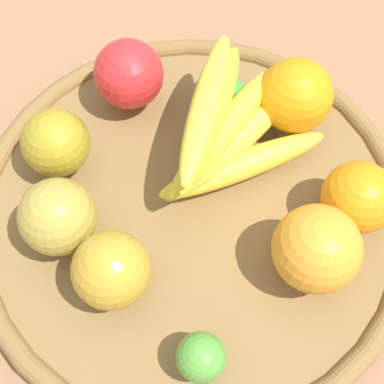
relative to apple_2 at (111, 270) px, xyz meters
The scene contains 12 objects.
ground_plane 0.13m from the apple_2, behind, with size 2.40×2.40×0.00m, color #986947.
basket 0.13m from the apple_2, behind, with size 0.45×0.45×0.04m.
apple_2 is the anchor object (origin of this frame).
orange_1 0.18m from the apple_2, 139.22° to the left, with size 0.08×0.08×0.08m, color orange.
lime_1 0.23m from the apple_2, 163.31° to the right, with size 0.05×0.05×0.05m, color green.
apple_0 0.15m from the apple_2, 110.81° to the right, with size 0.07×0.07×0.07m, color #A48D21.
lime_0 0.11m from the apple_2, 90.84° to the left, with size 0.04×0.04×0.04m, color #539D38.
banana_bunch 0.18m from the apple_2, behind, with size 0.19×0.16×0.09m.
apple_1 0.07m from the apple_2, 90.79° to the right, with size 0.07×0.07×0.07m, color #AD983A.
orange_2 0.26m from the apple_2, behind, with size 0.08×0.08×0.08m, color orange.
apple_3 0.22m from the apple_2, 137.42° to the right, with size 0.08×0.08×0.08m, color red.
orange_0 0.24m from the apple_2, 151.22° to the left, with size 0.07×0.07×0.07m, color orange.
Camera 1 is at (0.19, 0.18, 0.54)m, focal length 52.88 mm.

